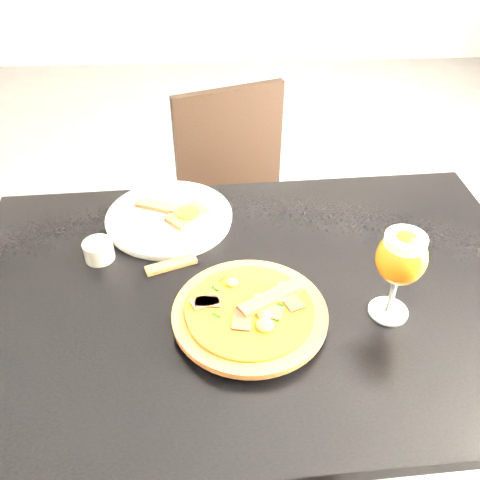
{
  "coord_description": "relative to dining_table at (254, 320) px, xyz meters",
  "views": [
    {
      "loc": [
        0.21,
        -1.04,
        1.52
      ],
      "look_at": [
        0.25,
        -0.19,
        0.83
      ],
      "focal_mm": 40.0,
      "sensor_mm": 36.0,
      "label": 1
    }
  ],
  "objects": [
    {
      "name": "ground",
      "position": [
        -0.28,
        0.26,
        -0.66
      ],
      "size": [
        6.0,
        6.0,
        0.0
      ],
      "primitive_type": "plane",
      "color": "#5A5A5C",
      "rests_on": "ground"
    },
    {
      "name": "dining_table",
      "position": [
        0.0,
        0.0,
        0.0
      ],
      "size": [
        1.24,
        0.86,
        0.75
      ],
      "rotation": [
        0.0,
        0.0,
        0.05
      ],
      "color": "black",
      "rests_on": "ground"
    },
    {
      "name": "chair_far",
      "position": [
        0.01,
        0.69,
        -0.19
      ],
      "size": [
        0.49,
        0.49,
        0.85
      ],
      "rotation": [
        0.0,
        0.0,
        0.33
      ],
      "color": "black",
      "rests_on": "ground"
    },
    {
      "name": "plate_main",
      "position": [
        -0.01,
        -0.08,
        0.1
      ],
      "size": [
        0.35,
        0.35,
        0.01
      ],
      "primitive_type": "cylinder",
      "rotation": [
        0.0,
        0.0,
        0.38
      ],
      "color": "silver",
      "rests_on": "dining_table"
    },
    {
      "name": "pizza",
      "position": [
        -0.01,
        -0.08,
        0.11
      ],
      "size": [
        0.3,
        0.3,
        0.03
      ],
      "rotation": [
        0.0,
        0.0,
        0.22
      ],
      "color": "#9C5225",
      "rests_on": "plate_main"
    },
    {
      "name": "plate_second",
      "position": [
        -0.19,
        0.25,
        0.1
      ],
      "size": [
        0.38,
        0.38,
        0.02
      ],
      "primitive_type": "cylinder",
      "rotation": [
        0.0,
        0.0,
        0.33
      ],
      "color": "silver",
      "rests_on": "dining_table"
    },
    {
      "name": "crust_scraps",
      "position": [
        -0.16,
        0.25,
        0.11
      ],
      "size": [
        0.19,
        0.13,
        0.01
      ],
      "rotation": [
        0.0,
        0.0,
        0.08
      ],
      "color": "#9C5225",
      "rests_on": "plate_second"
    },
    {
      "name": "loose_crust",
      "position": [
        -0.17,
        0.08,
        0.09
      ],
      "size": [
        0.11,
        0.06,
        0.01
      ],
      "primitive_type": "cube",
      "rotation": [
        0.0,
        0.0,
        0.35
      ],
      "color": "#9C5225",
      "rests_on": "dining_table"
    },
    {
      "name": "sauce_cup",
      "position": [
        -0.33,
        0.12,
        0.11
      ],
      "size": [
        0.06,
        0.06,
        0.04
      ],
      "color": "beige",
      "rests_on": "dining_table"
    },
    {
      "name": "beer_glass",
      "position": [
        0.26,
        -0.08,
        0.23
      ],
      "size": [
        0.09,
        0.09,
        0.19
      ],
      "color": "#B6BCBF",
      "rests_on": "dining_table"
    }
  ]
}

